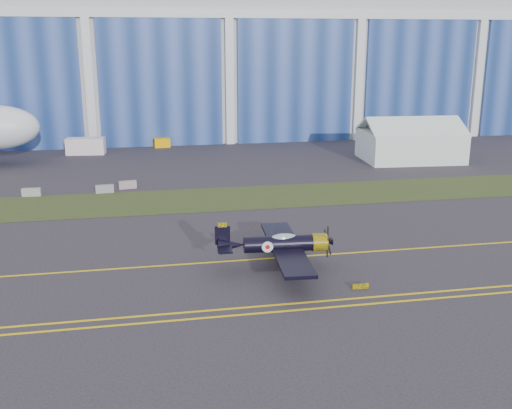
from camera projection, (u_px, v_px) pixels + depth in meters
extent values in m
plane|color=#342F37|center=(53.00, 251.00, 48.88)|extent=(260.00, 260.00, 0.00)
cube|color=#475128|center=(71.00, 206.00, 62.13)|extent=(260.00, 10.00, 0.02)
cube|color=silver|center=(97.00, 49.00, 113.07)|extent=(220.00, 45.00, 30.00)
cube|color=navy|center=(89.00, 84.00, 92.81)|extent=(220.00, 0.60, 20.00)
cube|color=silver|center=(84.00, 13.00, 89.94)|extent=(220.00, 0.70, 1.20)
cube|color=yellow|center=(44.00, 274.00, 44.14)|extent=(200.00, 0.20, 0.02)
cube|color=yellow|center=(20.00, 334.00, 35.15)|extent=(80.00, 0.20, 0.02)
cube|color=yellow|center=(23.00, 326.00, 36.09)|extent=(80.00, 0.20, 0.02)
cube|color=yellow|center=(360.00, 286.00, 41.46)|extent=(1.20, 0.15, 0.35)
cube|color=white|center=(86.00, 146.00, 90.08)|extent=(5.86, 2.87, 2.45)
cube|color=#FDB105|center=(162.00, 143.00, 96.08)|extent=(2.58, 1.73, 1.45)
cube|color=#999778|center=(415.00, 136.00, 101.51)|extent=(3.50, 2.54, 1.89)
cube|color=#8E9A92|center=(31.00, 192.00, 65.95)|extent=(2.03, 0.69, 0.90)
cube|color=gray|center=(105.00, 189.00, 67.41)|extent=(2.04, 0.74, 0.90)
cube|color=#A0878D|center=(128.00, 185.00, 69.37)|extent=(2.07, 0.91, 0.90)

